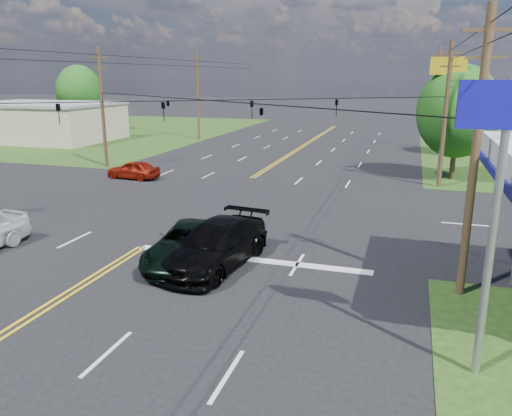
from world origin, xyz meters
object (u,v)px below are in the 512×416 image
(tree_right_b, at_px, (476,110))
(suv_black, at_px, (216,245))
(pole_left_far, at_px, (198,95))
(pole_se, at_px, (475,154))
(retail_nw, at_px, (43,123))
(pole_ne, at_px, (445,114))
(pickup_dkgreen, at_px, (190,244))
(tree_far_l, at_px, (79,92))
(tree_right_a, at_px, (458,112))
(polesign_se, at_px, (503,151))
(pole_right_far, at_px, (436,97))
(pole_nw, at_px, (102,106))

(tree_right_b, distance_m, suv_black, 35.48)
(tree_right_b, bearing_deg, pole_left_far, 172.28)
(pole_se, height_order, pole_left_far, pole_left_far)
(retail_nw, relative_size, pole_ne, 1.68)
(pole_se, distance_m, pickup_dkgreen, 11.01)
(tree_right_b, bearing_deg, tree_far_l, 170.63)
(tree_right_a, height_order, tree_far_l, tree_far_l)
(pole_se, relative_size, tree_far_l, 1.09)
(suv_black, bearing_deg, pickup_dkgreen, -170.29)
(pole_se, height_order, tree_right_b, pole_se)
(pole_left_far, height_order, tree_far_l, pole_left_far)
(tree_far_l, distance_m, polesign_se, 64.35)
(pickup_dkgreen, bearing_deg, tree_far_l, 123.81)
(pole_right_far, bearing_deg, suv_black, -103.79)
(tree_right_a, xyz_separation_m, tree_far_l, (-46.00, 20.00, 0.33))
(pole_se, height_order, tree_far_l, pole_se)
(pole_right_far, height_order, tree_far_l, pole_right_far)
(pole_right_far, distance_m, tree_right_a, 16.03)
(pole_se, distance_m, suv_black, 9.94)
(pole_ne, relative_size, tree_right_a, 1.16)
(retail_nw, distance_m, pole_left_far, 18.30)
(pole_ne, distance_m, tree_right_a, 3.16)
(pole_right_far, height_order, polesign_se, pole_right_far)
(retail_nw, height_order, suv_black, retail_nw)
(pole_ne, bearing_deg, tree_far_l, 152.93)
(tree_far_l, bearing_deg, pole_se, -42.34)
(pole_left_far, distance_m, pole_right_far, 26.00)
(tree_right_a, height_order, tree_right_b, tree_right_a)
(pole_nw, xyz_separation_m, tree_right_b, (29.50, 15.00, -0.70))
(retail_nw, bearing_deg, tree_right_a, -12.80)
(pickup_dkgreen, distance_m, suv_black, 1.12)
(pole_right_far, relative_size, tree_far_l, 1.15)
(pole_nw, bearing_deg, tree_far_l, 129.56)
(pole_ne, relative_size, pole_right_far, 0.95)
(pole_left_far, xyz_separation_m, suv_black, (16.92, -37.00, -4.29))
(tree_right_a, height_order, suv_black, tree_right_a)
(polesign_se, bearing_deg, pole_left_far, 121.76)
(pole_ne, distance_m, polesign_se, 23.01)
(pole_nw, height_order, polesign_se, pole_nw)
(retail_nw, height_order, pole_nw, pole_nw)
(retail_nw, height_order, tree_far_l, tree_far_l)
(pole_left_far, bearing_deg, pole_right_far, 0.00)
(pole_nw, distance_m, suv_black, 25.03)
(tree_right_b, bearing_deg, pole_nw, -153.05)
(pole_ne, bearing_deg, polesign_se, -90.00)
(tree_right_b, distance_m, pickup_dkgreen, 35.94)
(pole_ne, distance_m, tree_far_l, 50.54)
(pole_nw, bearing_deg, pole_se, -34.70)
(pole_se, xyz_separation_m, polesign_se, (0.00, -5.00, 0.79))
(tree_right_b, distance_m, polesign_se, 38.19)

